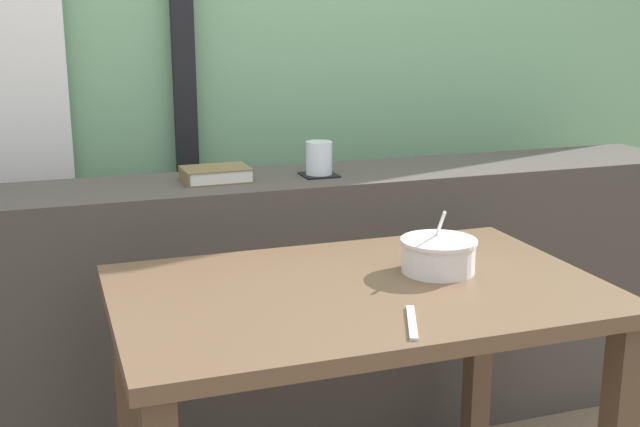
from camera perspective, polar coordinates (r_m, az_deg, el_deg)
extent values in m
cube|color=black|center=(2.72, -9.75, 14.09)|extent=(0.07, 0.05, 2.60)
cube|color=#423D38|center=(2.44, -4.24, -7.03)|extent=(2.80, 0.35, 0.83)
cube|color=brown|center=(2.10, -13.31, -13.48)|extent=(0.06, 0.06, 0.67)
cube|color=brown|center=(2.38, 11.09, -9.96)|extent=(0.06, 0.06, 0.67)
cube|color=brown|center=(1.80, 2.77, -5.66)|extent=(1.07, 0.69, 0.03)
cube|color=black|center=(2.36, -0.07, 2.74)|extent=(0.10, 0.10, 0.00)
cylinder|color=white|center=(2.35, -0.07, 3.95)|extent=(0.08, 0.08, 0.10)
cylinder|color=gold|center=(2.35, -0.07, 3.61)|extent=(0.07, 0.07, 0.06)
cube|color=brown|center=(2.31, -7.32, 2.35)|extent=(0.19, 0.14, 0.00)
cube|color=silver|center=(2.30, -7.33, 2.78)|extent=(0.18, 0.13, 0.03)
cube|color=brown|center=(2.30, -7.35, 3.21)|extent=(0.19, 0.14, 0.00)
cube|color=brown|center=(2.28, -9.57, 2.60)|extent=(0.01, 0.13, 0.04)
cylinder|color=silver|center=(1.89, 8.35, -2.96)|extent=(0.17, 0.17, 0.08)
cylinder|color=silver|center=(1.88, 8.39, -1.93)|extent=(0.18, 0.18, 0.01)
cylinder|color=#9E5B33|center=(1.90, 8.34, -3.23)|extent=(0.15, 0.15, 0.05)
cylinder|color=silver|center=(1.90, 8.30, -1.29)|extent=(0.04, 0.12, 0.13)
ellipsoid|color=silver|center=(1.93, 7.99, -2.35)|extent=(0.03, 0.05, 0.01)
cube|color=silver|center=(1.59, 6.51, -7.64)|extent=(0.08, 0.16, 0.01)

